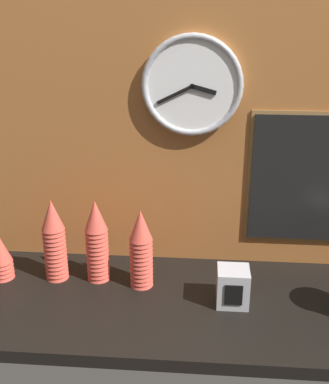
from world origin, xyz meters
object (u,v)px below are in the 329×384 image
cup_stack_far_left (1,256)px  menu_board (313,180)px  cup_stack_center (141,249)px  napkin_dispenser (233,287)px  cup_stack_left (54,240)px  cup_stack_center_left (97,241)px  wall_clock (192,86)px

cup_stack_far_left → menu_board: (101.76, 16.96, 23.59)cm
cup_stack_center → cup_stack_far_left: size_ratio=1.65×
menu_board → cup_stack_far_left: bearing=-170.5°
cup_stack_far_left → napkin_dispenser: (75.57, -8.62, -2.16)cm
napkin_dispenser → cup_stack_left: bearing=170.0°
cup_stack_center → napkin_dispenser: cup_stack_center is taller
cup_stack_center_left → cup_stack_far_left: bearing=-176.4°
cup_stack_far_left → wall_clock: size_ratio=0.51×
wall_clock → menu_board: (40.35, 0.89, -30.08)cm
cup_stack_left → napkin_dispenser: (57.47, -10.09, -8.14)cm
cup_stack_left → napkin_dispenser: 58.91cm
menu_board → cup_stack_center_left: bearing=-167.9°
napkin_dispenser → cup_stack_center_left: bearing=166.3°
cup_stack_center_left → menu_board: menu_board is taller
cup_stack_center_left → cup_stack_far_left: (-32.02, -2.01, -5.97)cm
cup_stack_center_left → cup_stack_left: (-13.91, -0.54, 0.00)cm
cup_stack_left → menu_board: bearing=10.5°
cup_stack_center_left → cup_stack_far_left: size_ratio=1.74×
cup_stack_center → menu_board: 60.61cm
cup_stack_center_left → wall_clock: bearing=25.6°
cup_stack_left → wall_clock: wall_clock is taller
cup_stack_far_left → menu_board: size_ratio=0.36×
cup_stack_center_left → cup_stack_center: bearing=-10.2°
napkin_dispenser → wall_clock: bearing=119.8°
cup_stack_far_left → napkin_dispenser: 76.10cm
wall_clock → napkin_dispenser: wall_clock is taller
cup_stack_center_left → cup_stack_center: cup_stack_center_left is taller
napkin_dispenser → menu_board: bearing=44.3°
cup_stack_center → napkin_dispenser: (28.82, -7.98, -7.39)cm
cup_stack_center → wall_clock: wall_clock is taller
cup_stack_center → napkin_dispenser: size_ratio=2.26×
cup_stack_center_left → napkin_dispenser: bearing=-13.7°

